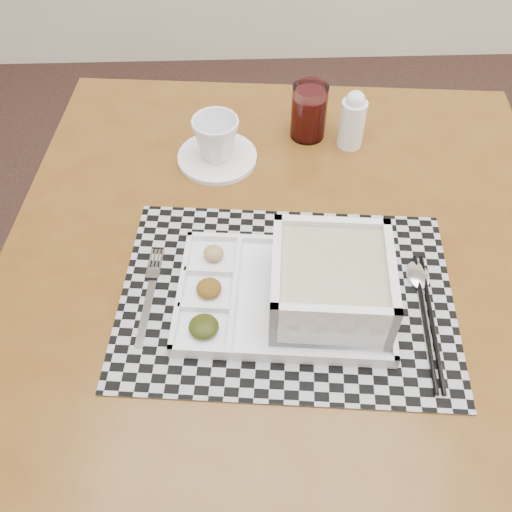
# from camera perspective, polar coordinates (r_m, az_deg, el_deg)

# --- Properties ---
(dining_table) EXTENTS (1.00, 1.00, 0.69)m
(dining_table) POSITION_cam_1_polar(r_m,az_deg,el_deg) (1.00, 2.66, -1.46)
(dining_table) COLOR #5D3311
(dining_table) RESTS_ON ground
(placemat) EXTENTS (0.54, 0.40, 0.00)m
(placemat) POSITION_cam_1_polar(r_m,az_deg,el_deg) (0.87, 3.08, -4.02)
(placemat) COLOR #A3A3AB
(placemat) RESTS_ON dining_table
(serving_tray) EXTENTS (0.34, 0.25, 0.10)m
(serving_tray) POSITION_cam_1_polar(r_m,az_deg,el_deg) (0.84, 6.06, -3.14)
(serving_tray) COLOR white
(serving_tray) RESTS_ON placemat
(fork) EXTENTS (0.03, 0.19, 0.00)m
(fork) POSITION_cam_1_polar(r_m,az_deg,el_deg) (0.89, -10.70, -3.69)
(fork) COLOR silver
(fork) RESTS_ON placemat
(spoon) EXTENTS (0.04, 0.18, 0.01)m
(spoon) POSITION_cam_1_polar(r_m,az_deg,el_deg) (0.92, 15.97, -2.53)
(spoon) COLOR silver
(spoon) RESTS_ON placemat
(chopsticks) EXTENTS (0.04, 0.24, 0.01)m
(chopsticks) POSITION_cam_1_polar(r_m,az_deg,el_deg) (0.88, 16.84, -6.13)
(chopsticks) COLOR black
(chopsticks) RESTS_ON placemat
(saucer) EXTENTS (0.15, 0.15, 0.01)m
(saucer) POSITION_cam_1_polar(r_m,az_deg,el_deg) (1.09, -3.89, 9.81)
(saucer) COLOR white
(saucer) RESTS_ON dining_table
(cup) EXTENTS (0.11, 0.11, 0.08)m
(cup) POSITION_cam_1_polar(r_m,az_deg,el_deg) (1.06, -4.02, 11.67)
(cup) COLOR white
(cup) RESTS_ON saucer
(juice_glass) EXTENTS (0.07, 0.07, 0.11)m
(juice_glass) POSITION_cam_1_polar(r_m,az_deg,el_deg) (1.13, 5.30, 14.02)
(juice_glass) COLOR white
(juice_glass) RESTS_ON dining_table
(creamer_bottle) EXTENTS (0.05, 0.05, 0.12)m
(creamer_bottle) POSITION_cam_1_polar(r_m,az_deg,el_deg) (1.11, 9.63, 13.26)
(creamer_bottle) COLOR white
(creamer_bottle) RESTS_ON dining_table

